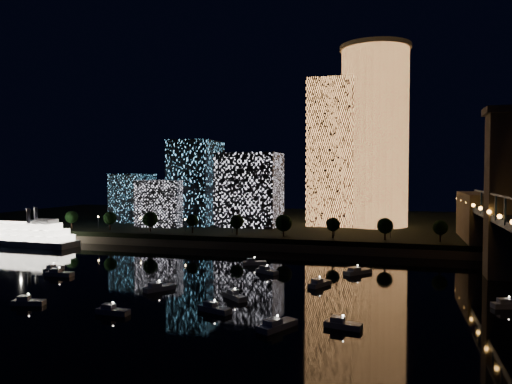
% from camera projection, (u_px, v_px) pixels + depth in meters
% --- Properties ---
extents(ground, '(520.00, 520.00, 0.00)m').
position_uv_depth(ground, '(243.00, 306.00, 115.68)').
color(ground, black).
rests_on(ground, ground).
extents(far_bank, '(420.00, 160.00, 5.00)m').
position_uv_depth(far_bank, '(330.00, 225.00, 269.51)').
color(far_bank, black).
rests_on(far_bank, ground).
extents(seawall, '(420.00, 6.00, 3.00)m').
position_uv_depth(seawall, '(305.00, 248.00, 194.51)').
color(seawall, '#6B5E4C').
rests_on(seawall, ground).
extents(tower_cylindrical, '(34.00, 34.00, 87.04)m').
position_uv_depth(tower_cylindrical, '(374.00, 136.00, 241.81)').
color(tower_cylindrical, '#FC9C50').
rests_on(tower_cylindrical, far_bank).
extents(tower_rectangular, '(22.40, 22.40, 71.27)m').
position_uv_depth(tower_rectangular, '(332.00, 153.00, 245.64)').
color(tower_rectangular, '#FC9C50').
rests_on(tower_rectangular, far_bank).
extents(midrise_blocks, '(89.66, 34.92, 41.90)m').
position_uv_depth(midrise_blocks, '(202.00, 190.00, 248.99)').
color(midrise_blocks, silver).
rests_on(midrise_blocks, far_bank).
extents(riverboat, '(55.80, 13.53, 16.70)m').
position_uv_depth(riverboat, '(16.00, 235.00, 212.71)').
color(riverboat, silver).
rests_on(riverboat, ground).
extents(motorboats, '(134.28, 72.28, 2.78)m').
position_uv_depth(motorboats, '(230.00, 288.00, 130.01)').
color(motorboats, silver).
rests_on(motorboats, ground).
extents(esplanade_trees, '(165.71, 6.94, 8.97)m').
position_uv_depth(esplanade_trees, '(236.00, 222.00, 208.12)').
color(esplanade_trees, black).
rests_on(esplanade_trees, far_bank).
extents(street_lamps, '(132.70, 0.70, 5.65)m').
position_uv_depth(street_lamps, '(232.00, 223.00, 214.93)').
color(street_lamps, black).
rests_on(street_lamps, far_bank).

